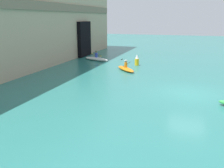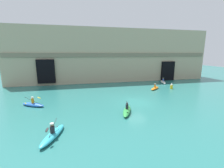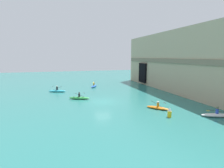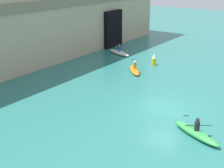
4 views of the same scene
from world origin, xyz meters
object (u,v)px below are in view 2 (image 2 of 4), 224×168
object	(u,v)px
kayak_orange	(155,88)
marker_buoy	(172,86)
kayak_white	(163,82)
kayak_green	(127,111)
kayak_cyan	(53,135)
kayak_blue	(33,104)

from	to	relation	value
kayak_orange	marker_buoy	bearing A→B (deg)	-48.46
kayak_orange	kayak_white	world-z (taller)	kayak_white
kayak_green	kayak_cyan	size ratio (longest dim) A/B	0.99
kayak_white	kayak_cyan	xyz separation A→B (m)	(-20.40, -17.82, 0.02)
kayak_orange	marker_buoy	xyz separation A→B (m)	(3.14, -0.40, 0.34)
kayak_blue	kayak_cyan	bearing A→B (deg)	143.19
kayak_orange	kayak_cyan	world-z (taller)	kayak_cyan
kayak_orange	kayak_blue	size ratio (longest dim) A/B	0.90
kayak_green	kayak_blue	bearing A→B (deg)	-88.32
kayak_white	kayak_blue	size ratio (longest dim) A/B	1.15
kayak_white	kayak_green	distance (m)	19.43
kayak_blue	kayak_green	world-z (taller)	kayak_blue
kayak_orange	kayak_green	size ratio (longest dim) A/B	0.81
kayak_white	kayak_cyan	bearing A→B (deg)	-28.47
kayak_blue	kayak_orange	bearing A→B (deg)	-136.23
kayak_blue	kayak_white	bearing A→B (deg)	-128.17
kayak_blue	marker_buoy	size ratio (longest dim) A/B	2.63
kayak_white	marker_buoy	xyz separation A→B (m)	(-1.50, -5.31, 0.31)
kayak_white	marker_buoy	world-z (taller)	marker_buoy
kayak_orange	kayak_blue	xyz separation A→B (m)	(-19.27, -4.88, 0.04)
kayak_orange	kayak_blue	world-z (taller)	kayak_blue
kayak_white	marker_buoy	bearing A→B (deg)	4.58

